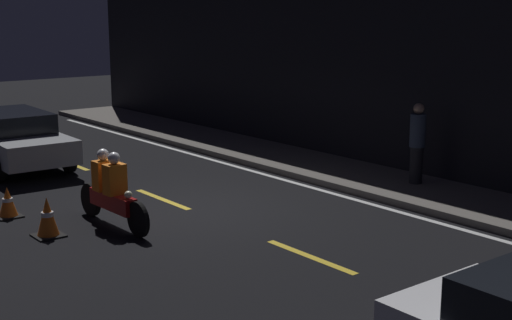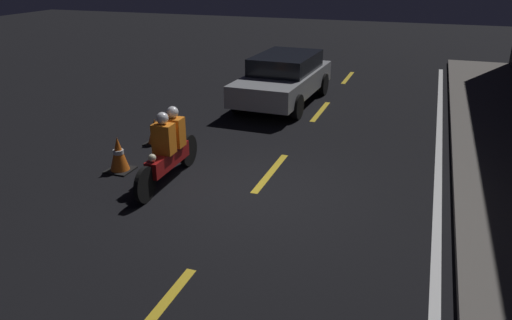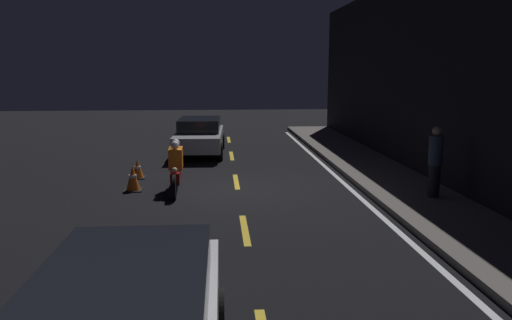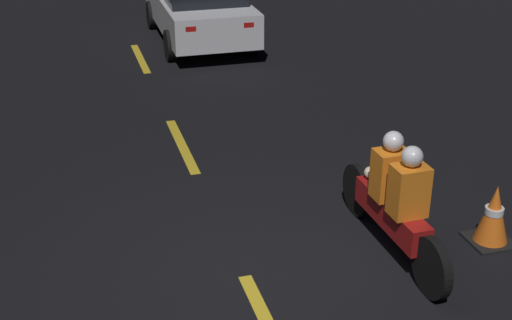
{
  "view_description": "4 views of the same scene",
  "coord_description": "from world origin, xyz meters",
  "px_view_note": "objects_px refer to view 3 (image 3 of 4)",
  "views": [
    {
      "loc": [
        11.39,
        -7.41,
        3.85
      ],
      "look_at": [
        1.85,
        0.21,
        1.28
      ],
      "focal_mm": 50.0,
      "sensor_mm": 36.0,
      "label": 1
    },
    {
      "loc": [
        7.57,
        2.69,
        3.88
      ],
      "look_at": [
        0.12,
        0.08,
        0.7
      ],
      "focal_mm": 35.0,
      "sensor_mm": 36.0,
      "label": 2
    },
    {
      "loc": [
        13.33,
        -0.54,
        3.24
      ],
      "look_at": [
        0.33,
        0.48,
        0.88
      ],
      "focal_mm": 35.0,
      "sensor_mm": 36.0,
      "label": 3
    },
    {
      "loc": [
        -6.0,
        1.61,
        4.27
      ],
      "look_at": [
        1.24,
        -0.48,
        0.72
      ],
      "focal_mm": 50.0,
      "sensor_mm": 36.0,
      "label": 4
    }
  ],
  "objects_px": {
    "motorcycle": "(176,167)",
    "traffic_cone_mid": "(133,178)",
    "hatchback_silver": "(200,135)",
    "pedestrian": "(435,161)",
    "traffic_cone_near": "(138,169)"
  },
  "relations": [
    {
      "from": "hatchback_silver",
      "to": "traffic_cone_mid",
      "type": "relative_size",
      "value": 6.32
    },
    {
      "from": "pedestrian",
      "to": "traffic_cone_near",
      "type": "bearing_deg",
      "value": -114.14
    },
    {
      "from": "traffic_cone_mid",
      "to": "traffic_cone_near",
      "type": "bearing_deg",
      "value": -175.83
    },
    {
      "from": "hatchback_silver",
      "to": "traffic_cone_mid",
      "type": "height_order",
      "value": "hatchback_silver"
    },
    {
      "from": "pedestrian",
      "to": "motorcycle",
      "type": "bearing_deg",
      "value": -105.29
    },
    {
      "from": "hatchback_silver",
      "to": "motorcycle",
      "type": "distance_m",
      "value": 6.06
    },
    {
      "from": "motorcycle",
      "to": "traffic_cone_mid",
      "type": "xyz_separation_m",
      "value": [
        -0.09,
        -1.18,
        -0.3
      ]
    },
    {
      "from": "traffic_cone_near",
      "to": "traffic_cone_mid",
      "type": "relative_size",
      "value": 0.84
    },
    {
      "from": "motorcycle",
      "to": "traffic_cone_mid",
      "type": "relative_size",
      "value": 3.37
    },
    {
      "from": "motorcycle",
      "to": "pedestrian",
      "type": "xyz_separation_m",
      "value": [
        1.76,
        6.43,
        0.4
      ]
    },
    {
      "from": "hatchback_silver",
      "to": "pedestrian",
      "type": "xyz_separation_m",
      "value": [
        7.8,
        5.99,
        0.3
      ]
    },
    {
      "from": "pedestrian",
      "to": "traffic_cone_mid",
      "type": "bearing_deg",
      "value": -103.68
    },
    {
      "from": "traffic_cone_near",
      "to": "traffic_cone_mid",
      "type": "distance_m",
      "value": 1.62
    },
    {
      "from": "hatchback_silver",
      "to": "traffic_cone_near",
      "type": "relative_size",
      "value": 7.56
    },
    {
      "from": "traffic_cone_mid",
      "to": "pedestrian",
      "type": "bearing_deg",
      "value": 76.32
    }
  ]
}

